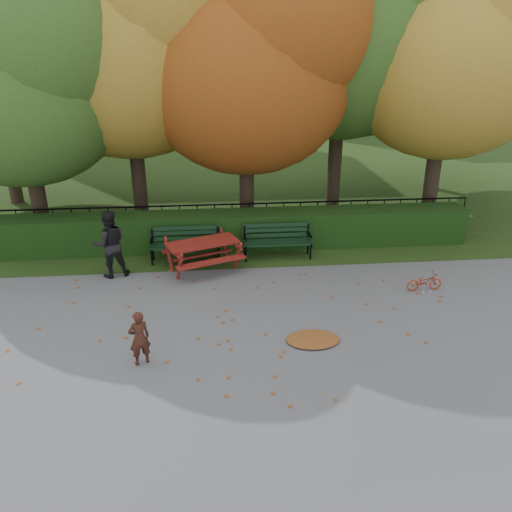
{
  "coord_description": "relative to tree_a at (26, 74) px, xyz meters",
  "views": [
    {
      "loc": [
        -0.61,
        -8.45,
        5.22
      ],
      "look_at": [
        0.33,
        1.44,
        1.0
      ],
      "focal_mm": 35.0,
      "sensor_mm": 36.0,
      "label": 1
    }
  ],
  "objects": [
    {
      "name": "building_right",
      "position": [
        13.19,
        22.42,
        1.48
      ],
      "size": [
        9.0,
        6.0,
        12.0
      ],
      "primitive_type": "cube",
      "color": "#BDAD95",
      "rests_on": "ground"
    },
    {
      "name": "iron_fence",
      "position": [
        5.19,
        -0.28,
        -3.98
      ],
      "size": [
        14.0,
        0.04,
        1.02
      ],
      "color": "black",
      "rests_on": "ground"
    },
    {
      "name": "ground",
      "position": [
        5.19,
        -5.58,
        -4.52
      ],
      "size": [
        90.0,
        90.0,
        0.0
      ],
      "primitive_type": "plane",
      "color": "slate",
      "rests_on": "ground"
    },
    {
      "name": "leaf_pile",
      "position": [
        6.43,
        -6.03,
        -4.48
      ],
      "size": [
        1.21,
        1.03,
        0.07
      ],
      "primitive_type": "ellipsoid",
      "rotation": [
        0.0,
        0.0,
        -0.36
      ],
      "color": "brown",
      "rests_on": "ground"
    },
    {
      "name": "hedge",
      "position": [
        5.19,
        -1.08,
        -4.02
      ],
      "size": [
        13.0,
        0.9,
        1.0
      ],
      "primitive_type": "cube",
      "color": "black",
      "rests_on": "ground"
    },
    {
      "name": "leaf_scatter",
      "position": [
        5.19,
        -5.28,
        -4.51
      ],
      "size": [
        9.0,
        5.7,
        0.01
      ],
      "primitive_type": null,
      "color": "brown",
      "rests_on": "ground"
    },
    {
      "name": "bench_right",
      "position": [
        6.29,
        -1.88,
        -4.0
      ],
      "size": [
        1.8,
        0.57,
        0.88
      ],
      "color": "black",
      "rests_on": "ground"
    },
    {
      "name": "tree_d",
      "position": [
        9.07,
        1.65,
        1.46
      ],
      "size": [
        7.14,
        6.8,
        9.58
      ],
      "color": "black",
      "rests_on": "ground"
    },
    {
      "name": "child",
      "position": [
        3.26,
        -6.45,
        -4.0
      ],
      "size": [
        0.45,
        0.38,
        1.04
      ],
      "primitive_type": "imported",
      "rotation": [
        0.0,
        0.0,
        3.56
      ],
      "color": "#401E14",
      "rests_on": "ground"
    },
    {
      "name": "building_left",
      "position": [
        -3.81,
        20.42,
        2.98
      ],
      "size": [
        10.0,
        7.0,
        15.0
      ],
      "primitive_type": "cube",
      "color": "#BDAD95",
      "rests_on": "ground"
    },
    {
      "name": "bench_left",
      "position": [
        3.89,
        -1.88,
        -4.0
      ],
      "size": [
        1.8,
        0.57,
        0.88
      ],
      "color": "black",
      "rests_on": "ground"
    },
    {
      "name": "tree_b",
      "position": [
        2.74,
        1.17,
        0.88
      ],
      "size": [
        6.72,
        6.4,
        8.79
      ],
      "color": "black",
      "rests_on": "ground"
    },
    {
      "name": "tree_c",
      "position": [
        6.02,
        0.38,
        0.3
      ],
      "size": [
        6.3,
        6.0,
        8.0
      ],
      "color": "black",
      "rests_on": "ground"
    },
    {
      "name": "bicycle",
      "position": [
        9.39,
        -4.16,
        -4.3
      ],
      "size": [
        0.84,
        0.34,
        0.44
      ],
      "primitive_type": "imported",
      "rotation": [
        0.0,
        0.0,
        1.63
      ],
      "color": "#B12E10",
      "rests_on": "ground"
    },
    {
      "name": "tree_e",
      "position": [
        11.71,
        0.19,
        0.56
      ],
      "size": [
        6.09,
        5.8,
        8.16
      ],
      "color": "black",
      "rests_on": "ground"
    },
    {
      "name": "grass_strip",
      "position": [
        5.19,
        8.42,
        -4.52
      ],
      "size": [
        90.0,
        90.0,
        0.0
      ],
      "primitive_type": "plane",
      "color": "#203913",
      "rests_on": "ground"
    },
    {
      "name": "tree_a",
      "position": [
        0.0,
        0.0,
        0.0
      ],
      "size": [
        5.88,
        5.6,
        7.48
      ],
      "color": "black",
      "rests_on": "ground"
    },
    {
      "name": "tree_g",
      "position": [
        13.52,
        4.18,
        0.85
      ],
      "size": [
        6.3,
        6.0,
        8.55
      ],
      "color": "black",
      "rests_on": "ground"
    },
    {
      "name": "adult",
      "position": [
        2.14,
        -2.68,
        -3.69
      ],
      "size": [
        0.96,
        0.85,
        1.67
      ],
      "primitive_type": "imported",
      "rotation": [
        0.0,
        0.0,
        3.45
      ],
      "color": "black",
      "rests_on": "ground"
    },
    {
      "name": "picnic_table",
      "position": [
        4.34,
        -2.51,
        -3.94
      ],
      "size": [
        2.12,
        1.93,
        0.85
      ],
      "rotation": [
        0.0,
        0.0,
        0.37
      ],
      "color": "maroon",
      "rests_on": "ground"
    }
  ]
}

